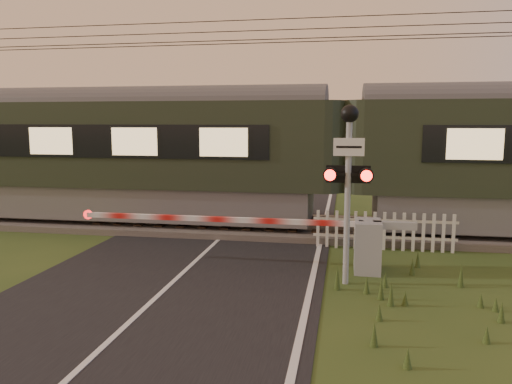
% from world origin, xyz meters
% --- Properties ---
extents(ground, '(160.00, 160.00, 0.00)m').
position_xyz_m(ground, '(0.00, 0.00, 0.00)').
color(ground, '#283F18').
rests_on(ground, ground).
extents(road, '(6.00, 140.00, 0.03)m').
position_xyz_m(road, '(0.02, -0.23, 0.01)').
color(road, black).
rests_on(road, ground).
extents(track_bed, '(140.00, 3.40, 0.39)m').
position_xyz_m(track_bed, '(0.00, 6.50, 0.07)').
color(track_bed, '#47423D').
rests_on(track_bed, ground).
extents(overhead_wires, '(120.00, 0.62, 0.62)m').
position_xyz_m(overhead_wires, '(0.00, 6.50, 5.72)').
color(overhead_wires, black).
rests_on(overhead_wires, ground).
extents(train, '(42.33, 2.92, 3.94)m').
position_xyz_m(train, '(3.30, 6.50, 2.26)').
color(train, slate).
rests_on(train, ground).
extents(boom_gate, '(7.63, 0.86, 1.14)m').
position_xyz_m(boom_gate, '(3.47, 2.70, 0.63)').
color(boom_gate, gray).
rests_on(boom_gate, ground).
extents(crossing_signal, '(0.90, 0.36, 3.54)m').
position_xyz_m(crossing_signal, '(3.42, 1.75, 2.44)').
color(crossing_signal, gray).
rests_on(crossing_signal, ground).
extents(picket_fence, '(3.55, 0.08, 0.97)m').
position_xyz_m(picket_fence, '(4.36, 4.60, 0.49)').
color(picket_fence, silver).
rests_on(picket_fence, ground).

